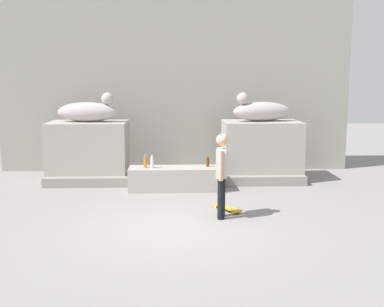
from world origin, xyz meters
name	(u,v)px	position (x,y,z in m)	size (l,w,h in m)	color
ground_plane	(176,228)	(0.00, 0.00, 0.00)	(40.00, 40.00, 0.00)	gray
facade_wall	(175,56)	(0.00, 5.91, 3.39)	(10.32, 0.60, 6.78)	#99968B
pedestal_left	(89,151)	(-2.33, 4.28, 0.79)	(2.06, 1.36, 1.58)	#A39E93
pedestal_right	(261,150)	(2.33, 4.28, 0.79)	(2.06, 1.36, 1.58)	#A39E93
statue_reclining_left	(89,111)	(-2.30, 4.28, 1.87)	(1.65, 0.72, 0.78)	#B6A9A6
statue_reclining_right	(261,111)	(2.30, 4.27, 1.87)	(1.67, 0.80, 0.78)	#B6A9A6
ledge_block	(176,179)	(0.00, 3.05, 0.28)	(2.30, 0.72, 0.57)	#A39E93
skater	(222,172)	(0.89, 0.64, 0.92)	(0.26, 0.53, 1.67)	black
skateboard	(227,207)	(1.06, 1.14, 0.06)	(0.59, 0.79, 0.08)	gold
bottle_orange	(145,162)	(-0.74, 3.02, 0.70)	(0.08, 0.08, 0.33)	orange
bottle_clear	(152,162)	(-0.58, 3.01, 0.70)	(0.08, 0.08, 0.33)	silver
bottle_brown	(208,162)	(0.79, 3.13, 0.68)	(0.08, 0.08, 0.28)	#593314
stair_step	(176,180)	(0.00, 3.58, 0.12)	(6.73, 0.50, 0.24)	gray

